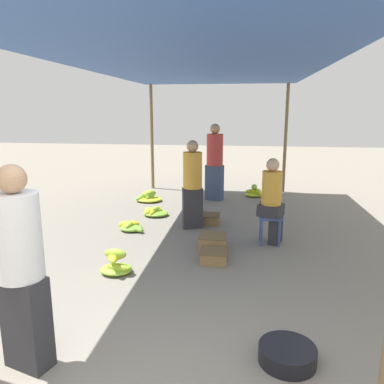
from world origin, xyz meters
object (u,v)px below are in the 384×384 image
crate_far (213,241)px  banana_pile_left_0 (116,264)px  stool (270,221)px  banana_pile_right_1 (255,192)px  vendor_foreground (21,267)px  basin_black (287,354)px  banana_pile_left_2 (154,212)px  banana_pile_right_0 (272,199)px  crate_mid (214,256)px  banana_pile_left_3 (149,197)px  shopper_walking_far (215,161)px  shopper_walking_mid (193,183)px  banana_pile_left_1 (131,226)px  vendor_seated (272,200)px  crate_near (209,219)px

crate_far → banana_pile_left_0: bearing=-136.7°
stool → banana_pile_right_1: 3.31m
vendor_foreground → basin_black: 2.29m
banana_pile_left_2 → banana_pile_right_0: bearing=30.6°
stool → crate_mid: size_ratio=1.22×
banana_pile_left_3 → shopper_walking_far: size_ratio=0.34×
banana_pile_right_0 → shopper_walking_mid: (-1.53, -2.09, 0.73)m
banana_pile_right_0 → crate_far: size_ratio=1.19×
shopper_walking_far → basin_black: bearing=-79.2°
stool → banana_pile_right_0: 2.76m
crate_mid → crate_far: 0.54m
banana_pile_left_1 → shopper_walking_far: shopper_walking_far is taller
stool → banana_pile_left_1: stool is taller
basin_black → shopper_walking_far: (-1.09, 5.70, 0.84)m
vendor_seated → crate_mid: bearing=-134.1°
banana_pile_left_1 → crate_far: size_ratio=1.31×
stool → banana_pile_left_2: size_ratio=0.80×
stool → shopper_walking_mid: 1.53m
shopper_walking_far → vendor_foreground: bearing=-99.7°
banana_pile_left_1 → shopper_walking_far: 2.90m
banana_pile_left_3 → shopper_walking_mid: size_ratio=0.39×
banana_pile_left_0 → crate_near: size_ratio=1.13×
banana_pile_right_1 → crate_far: bearing=-101.4°
banana_pile_left_0 → shopper_walking_mid: size_ratio=0.28×
vendor_seated → banana_pile_right_1: 3.35m
banana_pile_left_0 → banana_pile_right_1: bearing=68.1°
banana_pile_right_0 → shopper_walking_far: size_ratio=0.28×
crate_far → shopper_walking_mid: 1.27m
banana_pile_left_2 → crate_far: (1.31, -1.63, 0.03)m
banana_pile_left_0 → shopper_walking_mid: shopper_walking_mid is taller
vendor_foreground → banana_pile_left_1: bearing=93.7°
vendor_foreground → crate_mid: bearing=60.7°
vendor_seated → banana_pile_left_0: (-2.05, -1.41, -0.58)m
crate_near → crate_far: bearing=-82.2°
banana_pile_left_2 → banana_pile_left_1: bearing=-100.8°
banana_pile_right_0 → shopper_walking_far: shopper_walking_far is taller
shopper_walking_far → banana_pile_right_1: bearing=26.3°
basin_black → banana_pile_left_3: (-2.58, 5.35, 0.01)m
crate_near → crate_mid: bearing=-82.6°
banana_pile_left_3 → crate_near: size_ratio=1.58×
basin_black → banana_pile_right_1: bearing=91.2°
banana_pile_right_1 → crate_near: size_ratio=1.19×
crate_mid → banana_pile_right_1: bearing=80.9°
crate_mid → crate_far: crate_far is taller
banana_pile_left_2 → banana_pile_left_3: 1.22m
vendor_foreground → banana_pile_left_3: 5.75m
banana_pile_left_2 → shopper_walking_mid: bearing=-38.0°
banana_pile_left_1 → shopper_walking_mid: size_ratio=0.34×
banana_pile_left_1 → crate_near: crate_near is taller
stool → vendor_seated: (0.02, 0.01, 0.35)m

